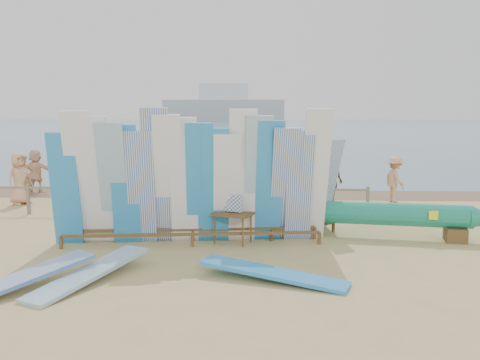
{
  "coord_description": "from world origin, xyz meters",
  "views": [
    {
      "loc": [
        2.99,
        -11.58,
        2.98
      ],
      "look_at": [
        2.37,
        1.77,
        1.23
      ],
      "focal_mm": 38.0,
      "sensor_mm": 36.0,
      "label": 1
    }
  ],
  "objects_px": {
    "beach_chair_left": "(211,203)",
    "beachgoer_5": "(176,174)",
    "stroller": "(224,199)",
    "beachgoer_2": "(131,177)",
    "beach_chair_right": "(219,201)",
    "flat_board_b": "(90,282)",
    "beachgoer_7": "(280,181)",
    "beachgoer_4": "(198,180)",
    "outrigger_canoe": "(383,215)",
    "beachgoer_11": "(36,171)",
    "beachgoer_0": "(20,179)",
    "flat_board_d": "(273,281)",
    "beachgoer_extra_0": "(395,179)",
    "beachgoer_6": "(183,180)",
    "beachgoer_1": "(25,179)",
    "main_surfboard_rack": "(192,184)",
    "side_surfboard_rack": "(300,188)",
    "flat_board_e": "(19,292)",
    "beachgoer_3": "(175,177)",
    "beachgoer_10": "(331,183)",
    "beachgoer_8": "(283,183)",
    "vendor_table": "(233,227)"
  },
  "relations": [
    {
      "from": "beach_chair_left",
      "to": "beachgoer_5",
      "type": "xyz_separation_m",
      "value": [
        -1.46,
        2.34,
        0.6
      ]
    },
    {
      "from": "main_surfboard_rack",
      "to": "flat_board_e",
      "type": "distance_m",
      "value": 4.36
    },
    {
      "from": "beachgoer_10",
      "to": "beachgoer_6",
      "type": "bearing_deg",
      "value": 136.56
    },
    {
      "from": "side_surfboard_rack",
      "to": "flat_board_e",
      "type": "distance_m",
      "value": 6.71
    },
    {
      "from": "flat_board_b",
      "to": "beachgoer_7",
      "type": "bearing_deg",
      "value": 89.94
    },
    {
      "from": "beach_chair_left",
      "to": "beachgoer_4",
      "type": "bearing_deg",
      "value": 141.62
    },
    {
      "from": "stroller",
      "to": "beachgoer_7",
      "type": "relative_size",
      "value": 0.66
    },
    {
      "from": "beachgoer_4",
      "to": "vendor_table",
      "type": "bearing_deg",
      "value": 17.27
    },
    {
      "from": "flat_board_b",
      "to": "side_surfboard_rack",
      "type": "bearing_deg",
      "value": 67.77
    },
    {
      "from": "flat_board_e",
      "to": "beach_chair_right",
      "type": "height_order",
      "value": "beach_chair_right"
    },
    {
      "from": "beachgoer_0",
      "to": "beachgoer_11",
      "type": "height_order",
      "value": "beachgoer_0"
    },
    {
      "from": "beachgoer_2",
      "to": "beachgoer_11",
      "type": "distance_m",
      "value": 4.8
    },
    {
      "from": "flat_board_e",
      "to": "beachgoer_7",
      "type": "relative_size",
      "value": 1.73
    },
    {
      "from": "beachgoer_3",
      "to": "beachgoer_7",
      "type": "xyz_separation_m",
      "value": [
        3.47,
        0.09,
        -0.11
      ]
    },
    {
      "from": "outrigger_canoe",
      "to": "vendor_table",
      "type": "bearing_deg",
      "value": -160.54
    },
    {
      "from": "beach_chair_left",
      "to": "beachgoer_6",
      "type": "relative_size",
      "value": 0.51
    },
    {
      "from": "outrigger_canoe",
      "to": "beachgoer_11",
      "type": "bearing_deg",
      "value": 159.08
    },
    {
      "from": "beachgoer_extra_0",
      "to": "beachgoer_6",
      "type": "relative_size",
      "value": 0.88
    },
    {
      "from": "beach_chair_left",
      "to": "stroller",
      "type": "relative_size",
      "value": 0.86
    },
    {
      "from": "beachgoer_6",
      "to": "beachgoer_11",
      "type": "bearing_deg",
      "value": 63.4
    },
    {
      "from": "main_surfboard_rack",
      "to": "side_surfboard_rack",
      "type": "relative_size",
      "value": 2.46
    },
    {
      "from": "beach_chair_right",
      "to": "beachgoer_11",
      "type": "bearing_deg",
      "value": 135.35
    },
    {
      "from": "main_surfboard_rack",
      "to": "flat_board_b",
      "type": "bearing_deg",
      "value": -124.93
    },
    {
      "from": "stroller",
      "to": "beach_chair_right",
      "type": "bearing_deg",
      "value": 117.49
    },
    {
      "from": "flat_board_d",
      "to": "beachgoer_5",
      "type": "bearing_deg",
      "value": 39.89
    },
    {
      "from": "side_surfboard_rack",
      "to": "beach_chair_left",
      "type": "xyz_separation_m",
      "value": [
        -2.51,
        2.97,
        -0.91
      ]
    },
    {
      "from": "beachgoer_0",
      "to": "beachgoer_7",
      "type": "xyz_separation_m",
      "value": [
        8.55,
        0.41,
        -0.07
      ]
    },
    {
      "from": "stroller",
      "to": "beachgoer_6",
      "type": "height_order",
      "value": "beachgoer_6"
    },
    {
      "from": "beachgoer_4",
      "to": "beachgoer_11",
      "type": "bearing_deg",
      "value": -105.86
    },
    {
      "from": "beachgoer_4",
      "to": "beachgoer_6",
      "type": "distance_m",
      "value": 0.91
    },
    {
      "from": "main_surfboard_rack",
      "to": "beachgoer_3",
      "type": "height_order",
      "value": "main_surfboard_rack"
    },
    {
      "from": "side_surfboard_rack",
      "to": "flat_board_d",
      "type": "xyz_separation_m",
      "value": [
        -0.7,
        -3.55,
        -1.17
      ]
    },
    {
      "from": "beach_chair_right",
      "to": "beachgoer_5",
      "type": "height_order",
      "value": "beachgoer_5"
    },
    {
      "from": "flat_board_b",
      "to": "beachgoer_10",
      "type": "relative_size",
      "value": 1.58
    },
    {
      "from": "beachgoer_5",
      "to": "beachgoer_7",
      "type": "bearing_deg",
      "value": 56.31
    },
    {
      "from": "stroller",
      "to": "beachgoer_2",
      "type": "height_order",
      "value": "beachgoer_2"
    },
    {
      "from": "side_surfboard_rack",
      "to": "beachgoer_7",
      "type": "distance_m",
      "value": 4.24
    },
    {
      "from": "beachgoer_4",
      "to": "beachgoer_2",
      "type": "bearing_deg",
      "value": -81.91
    },
    {
      "from": "stroller",
      "to": "beachgoer_8",
      "type": "relative_size",
      "value": 0.6
    },
    {
      "from": "beachgoer_10",
      "to": "stroller",
      "type": "bearing_deg",
      "value": 147.6
    },
    {
      "from": "outrigger_canoe",
      "to": "beachgoer_4",
      "type": "relative_size",
      "value": 3.84
    },
    {
      "from": "flat_board_b",
      "to": "beach_chair_left",
      "type": "distance_m",
      "value": 6.88
    },
    {
      "from": "outrigger_canoe",
      "to": "beachgoer_11",
      "type": "distance_m",
      "value": 13.22
    },
    {
      "from": "stroller",
      "to": "beachgoer_1",
      "type": "distance_m",
      "value": 6.81
    },
    {
      "from": "flat_board_b",
      "to": "beachgoer_5",
      "type": "relative_size",
      "value": 1.57
    },
    {
      "from": "beach_chair_left",
      "to": "beach_chair_right",
      "type": "relative_size",
      "value": 1.01
    },
    {
      "from": "outrigger_canoe",
      "to": "beach_chair_right",
      "type": "distance_m",
      "value": 5.57
    },
    {
      "from": "beach_chair_left",
      "to": "beachgoer_8",
      "type": "bearing_deg",
      "value": 30.41
    },
    {
      "from": "beach_chair_left",
      "to": "beachgoer_3",
      "type": "height_order",
      "value": "beachgoer_3"
    },
    {
      "from": "beachgoer_1",
      "to": "beachgoer_2",
      "type": "bearing_deg",
      "value": -54.08
    }
  ]
}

